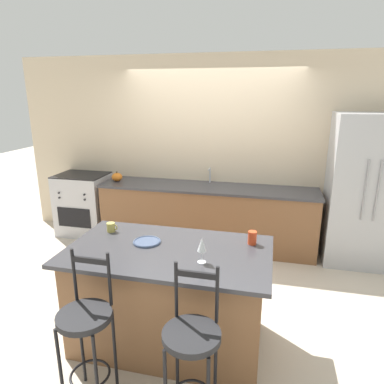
{
  "coord_description": "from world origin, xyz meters",
  "views": [
    {
      "loc": [
        0.88,
        -4.23,
        2.17
      ],
      "look_at": [
        0.03,
        -0.67,
        1.11
      ],
      "focal_mm": 32.0,
      "sensor_mm": 36.0,
      "label": 1
    }
  ],
  "objects_px": {
    "dinner_plate": "(147,242)",
    "bar_stool_far": "(192,349)",
    "oven_range": "(84,204)",
    "wine_glass": "(202,245)",
    "pumpkin_decoration": "(117,177)",
    "tumbler_cup": "(252,238)",
    "bar_stool_near": "(86,329)",
    "refrigerator": "(363,191)",
    "coffee_mug": "(111,227)"
  },
  "relations": [
    {
      "from": "dinner_plate",
      "to": "coffee_mug",
      "type": "relative_size",
      "value": 2.28
    },
    {
      "from": "wine_glass",
      "to": "coffee_mug",
      "type": "distance_m",
      "value": 1.04
    },
    {
      "from": "refrigerator",
      "to": "oven_range",
      "type": "xyz_separation_m",
      "value": [
        -4.01,
        0.03,
        -0.49
      ]
    },
    {
      "from": "bar_stool_far",
      "to": "tumbler_cup",
      "type": "height_order",
      "value": "bar_stool_far"
    },
    {
      "from": "oven_range",
      "to": "dinner_plate",
      "type": "bearing_deg",
      "value": -47.78
    },
    {
      "from": "coffee_mug",
      "to": "pumpkin_decoration",
      "type": "bearing_deg",
      "value": 113.75
    },
    {
      "from": "bar_stool_near",
      "to": "pumpkin_decoration",
      "type": "xyz_separation_m",
      "value": [
        -1.06,
        2.79,
        0.37
      ]
    },
    {
      "from": "oven_range",
      "to": "bar_stool_far",
      "type": "bearing_deg",
      "value": -49.38
    },
    {
      "from": "tumbler_cup",
      "to": "pumpkin_decoration",
      "type": "relative_size",
      "value": 0.74
    },
    {
      "from": "wine_glass",
      "to": "coffee_mug",
      "type": "relative_size",
      "value": 1.9
    },
    {
      "from": "wine_glass",
      "to": "coffee_mug",
      "type": "height_order",
      "value": "wine_glass"
    },
    {
      "from": "refrigerator",
      "to": "tumbler_cup",
      "type": "bearing_deg",
      "value": -125.28
    },
    {
      "from": "oven_range",
      "to": "bar_stool_near",
      "type": "xyz_separation_m",
      "value": [
        1.68,
        -2.82,
        0.11
      ]
    },
    {
      "from": "tumbler_cup",
      "to": "coffee_mug",
      "type": "bearing_deg",
      "value": -178.93
    },
    {
      "from": "refrigerator",
      "to": "bar_stool_far",
      "type": "distance_m",
      "value": 3.24
    },
    {
      "from": "refrigerator",
      "to": "coffee_mug",
      "type": "bearing_deg",
      "value": -144.78
    },
    {
      "from": "dinner_plate",
      "to": "wine_glass",
      "type": "height_order",
      "value": "wine_glass"
    },
    {
      "from": "wine_glass",
      "to": "pumpkin_decoration",
      "type": "bearing_deg",
      "value": 128.29
    },
    {
      "from": "refrigerator",
      "to": "tumbler_cup",
      "type": "height_order",
      "value": "refrigerator"
    },
    {
      "from": "wine_glass",
      "to": "pumpkin_decoration",
      "type": "distance_m",
      "value": 2.85
    },
    {
      "from": "dinner_plate",
      "to": "pumpkin_decoration",
      "type": "bearing_deg",
      "value": 121.57
    },
    {
      "from": "coffee_mug",
      "to": "tumbler_cup",
      "type": "relative_size",
      "value": 0.91
    },
    {
      "from": "refrigerator",
      "to": "wine_glass",
      "type": "bearing_deg",
      "value": -126.19
    },
    {
      "from": "bar_stool_near",
      "to": "tumbler_cup",
      "type": "relative_size",
      "value": 9.67
    },
    {
      "from": "refrigerator",
      "to": "coffee_mug",
      "type": "relative_size",
      "value": 18.21
    },
    {
      "from": "oven_range",
      "to": "tumbler_cup",
      "type": "relative_size",
      "value": 8.23
    },
    {
      "from": "bar_stool_near",
      "to": "dinner_plate",
      "type": "relative_size",
      "value": 4.65
    },
    {
      "from": "refrigerator",
      "to": "coffee_mug",
      "type": "distance_m",
      "value": 3.17
    },
    {
      "from": "oven_range",
      "to": "coffee_mug",
      "type": "relative_size",
      "value": 9.01
    },
    {
      "from": "refrigerator",
      "to": "coffee_mug",
      "type": "xyz_separation_m",
      "value": [
        -2.59,
        -1.83,
        -0.02
      ]
    },
    {
      "from": "coffee_mug",
      "to": "pumpkin_decoration",
      "type": "distance_m",
      "value": 2.0
    },
    {
      "from": "bar_stool_far",
      "to": "pumpkin_decoration",
      "type": "height_order",
      "value": "bar_stool_far"
    },
    {
      "from": "tumbler_cup",
      "to": "bar_stool_near",
      "type": "bearing_deg",
      "value": -137.0
    },
    {
      "from": "refrigerator",
      "to": "dinner_plate",
      "type": "distance_m",
      "value": 2.95
    },
    {
      "from": "dinner_plate",
      "to": "bar_stool_far",
      "type": "bearing_deg",
      "value": -53.72
    },
    {
      "from": "refrigerator",
      "to": "dinner_plate",
      "type": "height_order",
      "value": "refrigerator"
    },
    {
      "from": "oven_range",
      "to": "bar_stool_far",
      "type": "xyz_separation_m",
      "value": [
        2.43,
        -2.84,
        0.11
      ]
    },
    {
      "from": "dinner_plate",
      "to": "pumpkin_decoration",
      "type": "height_order",
      "value": "pumpkin_decoration"
    },
    {
      "from": "refrigerator",
      "to": "pumpkin_decoration",
      "type": "bearing_deg",
      "value": 179.96
    },
    {
      "from": "bar_stool_far",
      "to": "dinner_plate",
      "type": "bearing_deg",
      "value": 126.28
    },
    {
      "from": "wine_glass",
      "to": "coffee_mug",
      "type": "xyz_separation_m",
      "value": [
        -0.96,
        0.4,
        -0.1
      ]
    },
    {
      "from": "oven_range",
      "to": "tumbler_cup",
      "type": "bearing_deg",
      "value": -33.93
    },
    {
      "from": "wine_glass",
      "to": "oven_range",
      "type": "bearing_deg",
      "value": 136.36
    },
    {
      "from": "bar_stool_near",
      "to": "tumbler_cup",
      "type": "height_order",
      "value": "bar_stool_near"
    },
    {
      "from": "refrigerator",
      "to": "dinner_plate",
      "type": "relative_size",
      "value": 8.0
    },
    {
      "from": "oven_range",
      "to": "wine_glass",
      "type": "height_order",
      "value": "wine_glass"
    },
    {
      "from": "coffee_mug",
      "to": "wine_glass",
      "type": "bearing_deg",
      "value": -22.81
    },
    {
      "from": "oven_range",
      "to": "coffee_mug",
      "type": "bearing_deg",
      "value": -52.73
    },
    {
      "from": "refrigerator",
      "to": "pumpkin_decoration",
      "type": "xyz_separation_m",
      "value": [
        -3.4,
        0.0,
        -0.01
      ]
    },
    {
      "from": "bar_stool_far",
      "to": "bar_stool_near",
      "type": "bearing_deg",
      "value": 178.87
    }
  ]
}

